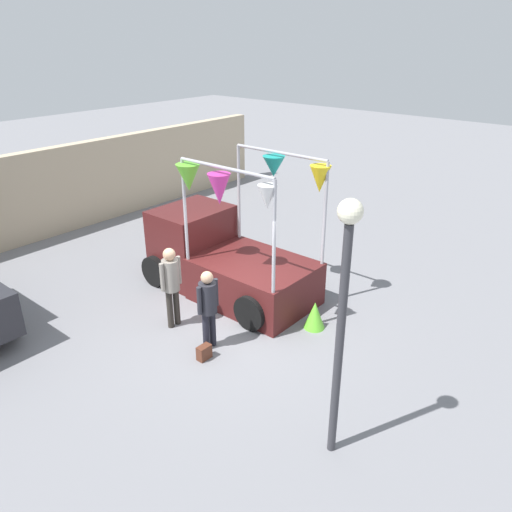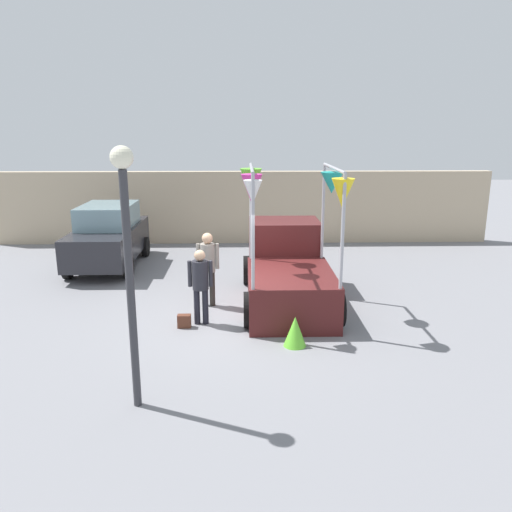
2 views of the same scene
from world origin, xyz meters
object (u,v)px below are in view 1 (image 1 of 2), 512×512
Objects in this scene: handbag at (204,352)px; folded_kite_bundle_lime at (315,315)px; person_vendor at (171,280)px; street_lamp at (343,299)px; vendor_truck at (221,255)px; person_customer at (208,303)px.

handbag is 2.46m from folded_kite_bundle_lime.
person_vendor is 4.69m from street_lamp.
handbag is (-2.31, -1.74, -0.73)m from vendor_truck.
person_customer is at bearing -141.81° from vendor_truck.
handbag is 3.90m from street_lamp.
vendor_truck reaches higher than handbag.
person_customer is 2.34m from folded_kite_bundle_lime.
person_vendor reaches higher than handbag.
person_vendor is 3.05m from folded_kite_bundle_lime.
handbag is at bearing 156.44° from folded_kite_bundle_lime.
folded_kite_bundle_lime is at bearing -23.56° from handbag.
folded_kite_bundle_lime is at bearing -31.86° from person_customer.
person_vendor is at bearing 128.13° from folded_kite_bundle_lime.
vendor_truck is 5.74m from street_lamp.
vendor_truck is 2.50m from person_customer.
person_vendor reaches higher than folded_kite_bundle_lime.
person_vendor is at bearing 79.68° from street_lamp.
street_lamp is 4.02m from folded_kite_bundle_lime.
person_vendor reaches higher than person_customer.
person_customer is 0.93× the size of person_vendor.
street_lamp is (-0.37, -3.05, 2.40)m from handbag.
vendor_truck is 2.32× the size of person_vendor.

